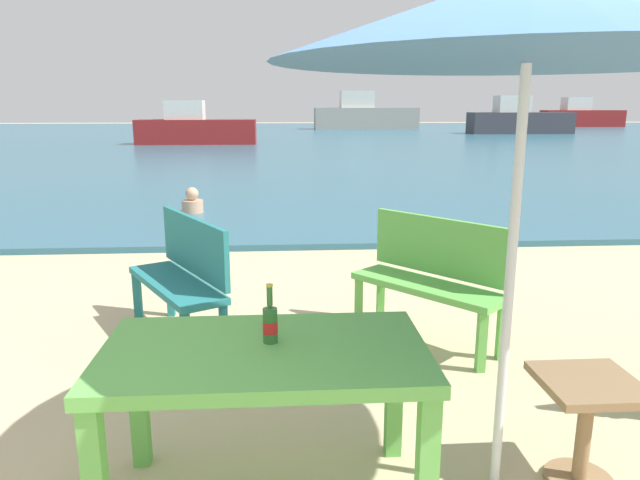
{
  "coord_description": "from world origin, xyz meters",
  "views": [
    {
      "loc": [
        -0.75,
        -2.03,
        1.77
      ],
      "look_at": [
        -0.42,
        3.0,
        0.6
      ],
      "focal_mm": 32.58,
      "sensor_mm": 36.0,
      "label": 1
    }
  ],
  "objects_px": {
    "bench_teal_center": "(184,271)",
    "swimmer_person": "(192,203)",
    "picnic_table_green": "(265,371)",
    "side_table_wood": "(586,416)",
    "bench_green_right": "(433,273)",
    "boat_ferry": "(195,128)",
    "boat_fishing_trawler": "(581,116)",
    "boat_sailboat": "(364,115)",
    "beer_bottle_amber": "(270,322)",
    "patio_umbrella": "(530,16)",
    "boat_cargo_ship": "(519,120)"
  },
  "relations": [
    {
      "from": "beer_bottle_amber",
      "to": "boat_cargo_ship",
      "type": "relative_size",
      "value": 0.04
    },
    {
      "from": "swimmer_person",
      "to": "boat_ferry",
      "type": "relative_size",
      "value": 0.08
    },
    {
      "from": "boat_fishing_trawler",
      "to": "boat_cargo_ship",
      "type": "bearing_deg",
      "value": -131.37
    },
    {
      "from": "beer_bottle_amber",
      "to": "bench_teal_center",
      "type": "distance_m",
      "value": 2.06
    },
    {
      "from": "patio_umbrella",
      "to": "bench_teal_center",
      "type": "relative_size",
      "value": 1.89
    },
    {
      "from": "bench_teal_center",
      "to": "bench_green_right",
      "type": "height_order",
      "value": "same"
    },
    {
      "from": "beer_bottle_amber",
      "to": "bench_teal_center",
      "type": "bearing_deg",
      "value": 109.97
    },
    {
      "from": "side_table_wood",
      "to": "boat_fishing_trawler",
      "type": "height_order",
      "value": "boat_fishing_trawler"
    },
    {
      "from": "beer_bottle_amber",
      "to": "boat_cargo_ship",
      "type": "bearing_deg",
      "value": 66.08
    },
    {
      "from": "bench_teal_center",
      "to": "boat_cargo_ship",
      "type": "distance_m",
      "value": 34.34
    },
    {
      "from": "patio_umbrella",
      "to": "boat_fishing_trawler",
      "type": "height_order",
      "value": "boat_fishing_trawler"
    },
    {
      "from": "side_table_wood",
      "to": "boat_fishing_trawler",
      "type": "bearing_deg",
      "value": 62.58
    },
    {
      "from": "beer_bottle_amber",
      "to": "boat_cargo_ship",
      "type": "height_order",
      "value": "boat_cargo_ship"
    },
    {
      "from": "bench_teal_center",
      "to": "swimmer_person",
      "type": "bearing_deg",
      "value": 97.74
    },
    {
      "from": "bench_green_right",
      "to": "picnic_table_green",
      "type": "bearing_deg",
      "value": -123.95
    },
    {
      "from": "boat_ferry",
      "to": "boat_cargo_ship",
      "type": "distance_m",
      "value": 20.18
    },
    {
      "from": "beer_bottle_amber",
      "to": "bench_green_right",
      "type": "xyz_separation_m",
      "value": [
        1.18,
        1.74,
        -0.31
      ]
    },
    {
      "from": "bench_teal_center",
      "to": "bench_green_right",
      "type": "relative_size",
      "value": 1.07
    },
    {
      "from": "swimmer_person",
      "to": "boat_fishing_trawler",
      "type": "xyz_separation_m",
      "value": [
        25.47,
        36.61,
        0.67
      ]
    },
    {
      "from": "side_table_wood",
      "to": "bench_teal_center",
      "type": "bearing_deg",
      "value": 138.17
    },
    {
      "from": "beer_bottle_amber",
      "to": "bench_green_right",
      "type": "height_order",
      "value": "beer_bottle_amber"
    },
    {
      "from": "beer_bottle_amber",
      "to": "bench_teal_center",
      "type": "relative_size",
      "value": 0.22
    },
    {
      "from": "patio_umbrella",
      "to": "boat_fishing_trawler",
      "type": "bearing_deg",
      "value": 62.15
    },
    {
      "from": "patio_umbrella",
      "to": "side_table_wood",
      "type": "bearing_deg",
      "value": -2.34
    },
    {
      "from": "boat_fishing_trawler",
      "to": "side_table_wood",
      "type": "bearing_deg",
      "value": -117.42
    },
    {
      "from": "beer_bottle_amber",
      "to": "boat_sailboat",
      "type": "relative_size",
      "value": 0.04
    },
    {
      "from": "picnic_table_green",
      "to": "beer_bottle_amber",
      "type": "bearing_deg",
      "value": 65.81
    },
    {
      "from": "bench_teal_center",
      "to": "boat_sailboat",
      "type": "distance_m",
      "value": 38.66
    },
    {
      "from": "swimmer_person",
      "to": "picnic_table_green",
      "type": "bearing_deg",
      "value": -79.06
    },
    {
      "from": "patio_umbrella",
      "to": "side_table_wood",
      "type": "xyz_separation_m",
      "value": [
        0.41,
        -0.02,
        -1.76
      ]
    },
    {
      "from": "patio_umbrella",
      "to": "bench_green_right",
      "type": "xyz_separation_m",
      "value": [
        0.13,
        1.74,
        -1.58
      ]
    },
    {
      "from": "beer_bottle_amber",
      "to": "boat_fishing_trawler",
      "type": "height_order",
      "value": "boat_fishing_trawler"
    },
    {
      "from": "bench_teal_center",
      "to": "bench_green_right",
      "type": "xyz_separation_m",
      "value": [
        1.88,
        -0.18,
        0.0
      ]
    },
    {
      "from": "swimmer_person",
      "to": "boat_fishing_trawler",
      "type": "bearing_deg",
      "value": 55.18
    },
    {
      "from": "picnic_table_green",
      "to": "beer_bottle_amber",
      "type": "xyz_separation_m",
      "value": [
        0.03,
        0.06,
        0.2
      ]
    },
    {
      "from": "boat_fishing_trawler",
      "to": "boat_sailboat",
      "type": "bearing_deg",
      "value": -168.67
    },
    {
      "from": "boat_fishing_trawler",
      "to": "beer_bottle_amber",
      "type": "bearing_deg",
      "value": -118.93
    },
    {
      "from": "side_table_wood",
      "to": "boat_ferry",
      "type": "bearing_deg",
      "value": 102.19
    },
    {
      "from": "bench_green_right",
      "to": "boat_fishing_trawler",
      "type": "distance_m",
      "value": 47.7
    },
    {
      "from": "boat_cargo_ship",
      "to": "patio_umbrella",
      "type": "bearing_deg",
      "value": -112.36
    },
    {
      "from": "bench_green_right",
      "to": "boat_ferry",
      "type": "relative_size",
      "value": 0.22
    },
    {
      "from": "side_table_wood",
      "to": "swimmer_person",
      "type": "xyz_separation_m",
      "value": [
        -2.85,
        6.99,
        -0.11
      ]
    },
    {
      "from": "picnic_table_green",
      "to": "patio_umbrella",
      "type": "xyz_separation_m",
      "value": [
        1.08,
        0.05,
        1.47
      ]
    },
    {
      "from": "picnic_table_green",
      "to": "beer_bottle_amber",
      "type": "relative_size",
      "value": 5.28
    },
    {
      "from": "side_table_wood",
      "to": "boat_cargo_ship",
      "type": "relative_size",
      "value": 0.09
    },
    {
      "from": "patio_umbrella",
      "to": "bench_green_right",
      "type": "relative_size",
      "value": 2.02
    },
    {
      "from": "picnic_table_green",
      "to": "bench_green_right",
      "type": "bearing_deg",
      "value": 56.05
    },
    {
      "from": "swimmer_person",
      "to": "boat_ferry",
      "type": "bearing_deg",
      "value": 97.86
    },
    {
      "from": "picnic_table_green",
      "to": "side_table_wood",
      "type": "distance_m",
      "value": 1.52
    },
    {
      "from": "side_table_wood",
      "to": "patio_umbrella",
      "type": "bearing_deg",
      "value": 177.66
    }
  ]
}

